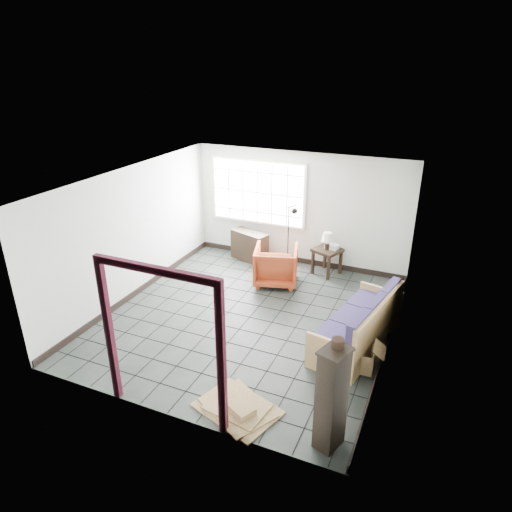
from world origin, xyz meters
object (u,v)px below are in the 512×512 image
at_px(futon_sofa, 361,328).
at_px(side_table, 327,253).
at_px(armchair, 276,263).
at_px(tall_shelf, 332,398).

height_order(futon_sofa, side_table, futon_sofa).
xyz_separation_m(futon_sofa, armchair, (-2.14, 1.60, 0.12)).
distance_m(armchair, tall_shelf, 4.50).
bearing_deg(armchair, futon_sofa, 126.72).
relative_size(side_table, tall_shelf, 0.50).
height_order(armchair, tall_shelf, tall_shelf).
relative_size(futon_sofa, tall_shelf, 1.57).
bearing_deg(side_table, futon_sofa, -62.92).
distance_m(futon_sofa, tall_shelf, 2.34).
bearing_deg(side_table, armchair, -134.87).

